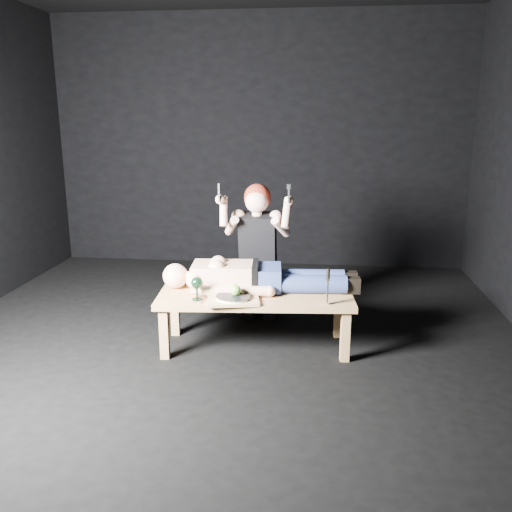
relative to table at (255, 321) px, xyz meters
name	(u,v)px	position (x,y,z in m)	size (l,w,h in m)	color
ground	(226,342)	(-0.25, 0.06, -0.23)	(5.00, 5.00, 0.00)	black
back_wall	(259,143)	(-0.25, 2.56, 1.27)	(5.00, 5.00, 0.00)	black
table	(255,321)	(0.00, 0.00, 0.00)	(1.53, 0.58, 0.45)	#A3814B
lying_man	(262,274)	(0.04, 0.13, 0.36)	(1.52, 0.46, 0.26)	beige
kneeling_woman	(259,251)	(-0.04, 0.59, 0.43)	(0.69, 0.78, 1.30)	black
serving_tray	(233,300)	(-0.15, -0.18, 0.24)	(0.39, 0.28, 0.02)	tan
plate	(233,297)	(-0.15, -0.18, 0.26)	(0.26, 0.26, 0.02)	white
apple	(236,290)	(-0.13, -0.17, 0.31)	(0.08, 0.08, 0.08)	#4F912C
goblet	(197,289)	(-0.43, -0.19, 0.32)	(0.09, 0.09, 0.18)	black
fork_flat	(204,300)	(-0.38, -0.18, 0.23)	(0.01, 0.16, 0.01)	#B2B2B7
knife_flat	(258,300)	(0.04, -0.15, 0.23)	(0.01, 0.16, 0.01)	#B2B2B7
spoon_flat	(252,297)	(-0.02, -0.09, 0.23)	(0.01, 0.16, 0.01)	#B2B2B7
carving_knife	(328,287)	(0.56, -0.17, 0.36)	(0.04, 0.04, 0.28)	#B2B2B7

